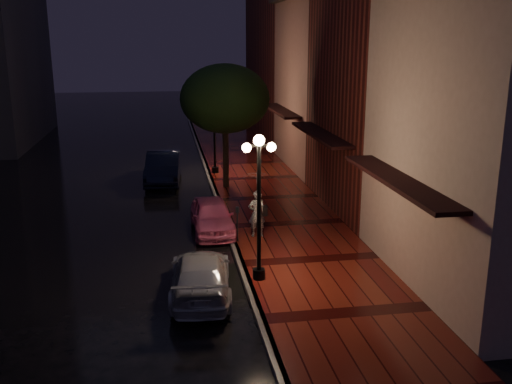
{
  "coord_description": "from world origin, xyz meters",
  "views": [
    {
      "loc": [
        -2.25,
        -20.42,
        7.03
      ],
      "look_at": [
        1.11,
        0.18,
        1.4
      ],
      "focal_mm": 40.0,
      "sensor_mm": 36.0,
      "label": 1
    }
  ],
  "objects_px": {
    "street_tree": "(225,101)",
    "woman_with_umbrella": "(257,194)",
    "streetlamp_far": "(214,127)",
    "pink_car": "(212,216)",
    "navy_car": "(163,167)",
    "silver_car": "(201,275)",
    "parking_meter": "(237,220)",
    "streetlamp_near": "(259,199)"
  },
  "relations": [
    {
      "from": "streetlamp_near",
      "to": "woman_with_umbrella",
      "type": "distance_m",
      "value": 3.88
    },
    {
      "from": "navy_car",
      "to": "woman_with_umbrella",
      "type": "xyz_separation_m",
      "value": [
        3.25,
        -9.23,
        0.95
      ]
    },
    {
      "from": "street_tree",
      "to": "pink_car",
      "type": "height_order",
      "value": "street_tree"
    },
    {
      "from": "woman_with_umbrella",
      "to": "parking_meter",
      "type": "relative_size",
      "value": 1.9
    },
    {
      "from": "pink_car",
      "to": "silver_car",
      "type": "xyz_separation_m",
      "value": [
        -0.8,
        -5.39,
        -0.03
      ]
    },
    {
      "from": "pink_car",
      "to": "navy_car",
      "type": "relative_size",
      "value": 0.79
    },
    {
      "from": "streetlamp_near",
      "to": "street_tree",
      "type": "xyz_separation_m",
      "value": [
        0.26,
        10.99,
        1.64
      ]
    },
    {
      "from": "pink_car",
      "to": "silver_car",
      "type": "bearing_deg",
      "value": -99.69
    },
    {
      "from": "pink_car",
      "to": "silver_car",
      "type": "distance_m",
      "value": 5.44
    },
    {
      "from": "pink_car",
      "to": "parking_meter",
      "type": "distance_m",
      "value": 1.75
    },
    {
      "from": "silver_car",
      "to": "parking_meter",
      "type": "relative_size",
      "value": 3.29
    },
    {
      "from": "streetlamp_near",
      "to": "street_tree",
      "type": "relative_size",
      "value": 0.74
    },
    {
      "from": "streetlamp_near",
      "to": "woman_with_umbrella",
      "type": "bearing_deg",
      "value": 81.49
    },
    {
      "from": "navy_car",
      "to": "silver_car",
      "type": "bearing_deg",
      "value": -82.05
    },
    {
      "from": "street_tree",
      "to": "woman_with_umbrella",
      "type": "height_order",
      "value": "street_tree"
    },
    {
      "from": "navy_car",
      "to": "parking_meter",
      "type": "bearing_deg",
      "value": -71.56
    },
    {
      "from": "street_tree",
      "to": "woman_with_umbrella",
      "type": "relative_size",
      "value": 2.44
    },
    {
      "from": "silver_car",
      "to": "woman_with_umbrella",
      "type": "distance_m",
      "value": 4.97
    },
    {
      "from": "pink_car",
      "to": "parking_meter",
      "type": "bearing_deg",
      "value": -65.46
    },
    {
      "from": "silver_car",
      "to": "woman_with_umbrella",
      "type": "relative_size",
      "value": 1.73
    },
    {
      "from": "navy_car",
      "to": "parking_meter",
      "type": "xyz_separation_m",
      "value": [
        2.49,
        -9.65,
        0.14
      ]
    },
    {
      "from": "silver_car",
      "to": "parking_meter",
      "type": "height_order",
      "value": "parking_meter"
    },
    {
      "from": "navy_car",
      "to": "silver_car",
      "type": "distance_m",
      "value": 13.51
    },
    {
      "from": "silver_car",
      "to": "navy_car",
      "type": "bearing_deg",
      "value": -81.7
    },
    {
      "from": "silver_car",
      "to": "parking_meter",
      "type": "xyz_separation_m",
      "value": [
        1.55,
        3.83,
        0.31
      ]
    },
    {
      "from": "street_tree",
      "to": "woman_with_umbrella",
      "type": "bearing_deg",
      "value": -87.63
    },
    {
      "from": "street_tree",
      "to": "pink_car",
      "type": "relative_size",
      "value": 1.57
    },
    {
      "from": "street_tree",
      "to": "parking_meter",
      "type": "distance_m",
      "value": 8.38
    },
    {
      "from": "parking_meter",
      "to": "streetlamp_near",
      "type": "bearing_deg",
      "value": -70.58
    },
    {
      "from": "navy_car",
      "to": "street_tree",
      "type": "bearing_deg",
      "value": -29.8
    },
    {
      "from": "streetlamp_far",
      "to": "pink_car",
      "type": "xyz_separation_m",
      "value": [
        -0.95,
        -9.13,
        -1.97
      ]
    },
    {
      "from": "streetlamp_far",
      "to": "woman_with_umbrella",
      "type": "bearing_deg",
      "value": -86.88
    },
    {
      "from": "silver_car",
      "to": "parking_meter",
      "type": "bearing_deg",
      "value": -107.73
    },
    {
      "from": "woman_with_umbrella",
      "to": "parking_meter",
      "type": "bearing_deg",
      "value": 26.75
    },
    {
      "from": "streetlamp_far",
      "to": "pink_car",
      "type": "bearing_deg",
      "value": -95.94
    },
    {
      "from": "streetlamp_near",
      "to": "parking_meter",
      "type": "bearing_deg",
      "value": 93.45
    },
    {
      "from": "street_tree",
      "to": "streetlamp_far",
      "type": "bearing_deg",
      "value": 94.91
    },
    {
      "from": "streetlamp_far",
      "to": "woman_with_umbrella",
      "type": "relative_size",
      "value": 1.81
    },
    {
      "from": "street_tree",
      "to": "woman_with_umbrella",
      "type": "xyz_separation_m",
      "value": [
        0.3,
        -7.25,
        -2.53
      ]
    },
    {
      "from": "street_tree",
      "to": "navy_car",
      "type": "bearing_deg",
      "value": 146.27
    },
    {
      "from": "pink_car",
      "to": "silver_car",
      "type": "height_order",
      "value": "pink_car"
    },
    {
      "from": "pink_car",
      "to": "navy_car",
      "type": "xyz_separation_m",
      "value": [
        -1.74,
        8.09,
        0.14
      ]
    }
  ]
}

